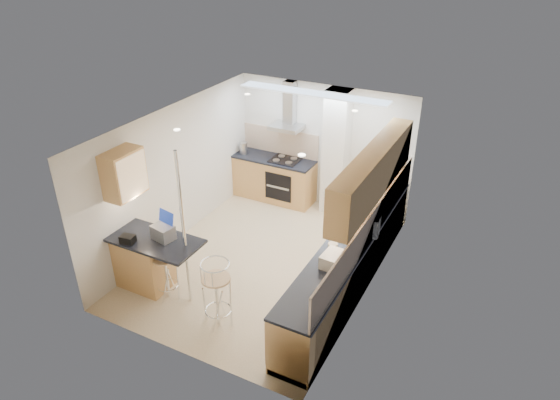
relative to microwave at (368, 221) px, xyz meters
The scene contains 16 objects.
ground 1.99m from the microwave, 168.74° to the right, with size 4.80×4.80×0.00m, color tan.
room_shell 1.40m from the microwave, behind, with size 3.64×4.84×2.51m.
right_counter 0.71m from the microwave, 113.24° to the right, with size 0.63×4.40×0.92m.
back_counter 3.20m from the microwave, 145.60° to the left, with size 1.70×0.63×0.92m.
peninsula 3.34m from the microwave, 147.28° to the right, with size 1.47×0.72×0.94m.
microwave is the anchor object (origin of this frame).
laptop 3.13m from the microwave, 147.25° to the right, with size 0.32×0.24×0.22m, color #95989C.
bag 3.65m from the microwave, 146.44° to the right, with size 0.21×0.15×0.11m, color black.
bar_stool_near 3.20m from the microwave, 143.89° to the right, with size 0.38×0.38×0.94m, color tan, non-canonical shape.
bar_stool_end 2.56m from the microwave, 126.78° to the right, with size 0.44×0.44×1.07m, color tan, non-canonical shape.
jar_a 0.06m from the microwave, 141.28° to the right, with size 0.12×0.12×0.19m, color beige.
jar_b 0.96m from the microwave, 95.67° to the left, with size 0.11×0.11×0.17m, color beige.
jar_c 0.92m from the microwave, 104.50° to the right, with size 0.14×0.14×0.19m, color #ADA28A.
jar_d 0.96m from the microwave, 90.19° to the right, with size 0.10×0.10×0.13m, color white.
bread_bin 1.14m from the microwave, 95.89° to the right, with size 0.29×0.37×0.19m, color beige.
kettle 3.70m from the microwave, 152.47° to the left, with size 0.16×0.16×0.24m, color #B3B5B8.
Camera 1 is at (3.47, -6.18, 5.04)m, focal length 32.00 mm.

